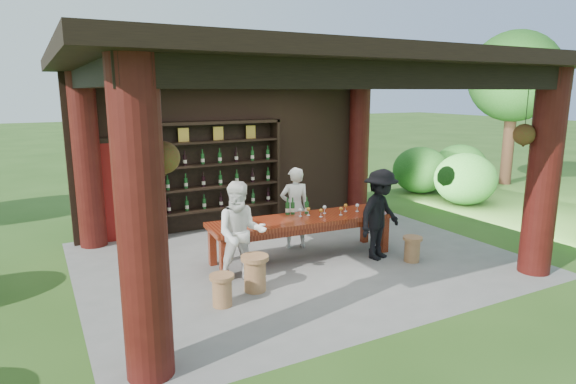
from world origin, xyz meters
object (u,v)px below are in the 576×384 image
stool_near_right (412,248)px  stool_far_left (222,289)px  wine_shelf (220,176)px  guest_man (380,214)px  tasting_table (302,224)px  guest_woman (241,234)px  stool_near_left (255,272)px  host (295,208)px  napkin_basket (243,221)px

stool_near_right → stool_far_left: stool_far_left is taller
wine_shelf → guest_man: 3.63m
tasting_table → guest_woman: 1.53m
wine_shelf → stool_near_left: wine_shelf is taller
stool_near_left → guest_man: (2.56, 0.27, 0.52)m
wine_shelf → stool_near_left: size_ratio=4.84×
host → napkin_basket: 1.39m
stool_near_left → stool_far_left: stool_near_left is taller
stool_far_left → guest_man: size_ratio=0.28×
wine_shelf → guest_woman: (-0.80, -3.03, -0.36)m
guest_man → stool_near_left: bearing=167.8°
stool_near_left → stool_far_left: size_ratio=1.20×
host → napkin_basket: (-1.28, -0.53, 0.04)m
guest_woman → wine_shelf: bearing=93.8°
stool_near_right → wine_shelf: bearing=122.6°
tasting_table → stool_far_left: size_ratio=7.41×
stool_near_right → guest_woman: 3.13m
guest_man → stool_near_right: bearing=-62.8°
host → stool_near_right: bearing=144.0°
stool_near_left → stool_near_right: bearing=-2.7°
host → guest_woman: 1.99m
host → guest_woman: guest_woman is taller
stool_near_left → guest_woman: (-0.07, 0.34, 0.52)m
tasting_table → stool_near_left: size_ratio=6.16×
wine_shelf → stool_far_left: wine_shelf is taller
tasting_table → guest_woman: size_ratio=2.09×
stool_far_left → wine_shelf: bearing=69.7°
stool_near_left → host: host is taller
wine_shelf → napkin_basket: 2.45m
tasting_table → host: host is taller
tasting_table → stool_near_left: tasting_table is taller
napkin_basket → guest_woman: bearing=-115.8°
guest_man → napkin_basket: guest_man is taller
tasting_table → stool_far_left: 2.32m
wine_shelf → tasting_table: wine_shelf is taller
stool_far_left → napkin_basket: napkin_basket is taller
napkin_basket → stool_near_right: bearing=-22.8°
stool_far_left → host: host is taller
wine_shelf → guest_man: (1.83, -3.11, -0.36)m
napkin_basket → guest_man: bearing=-17.6°
stool_near_right → napkin_basket: size_ratio=1.73×
stool_near_right → guest_woman: guest_woman is taller
napkin_basket → stool_near_left: bearing=-103.9°
stool_far_left → napkin_basket: size_ratio=1.76×
wine_shelf → stool_near_right: size_ratio=5.92×
tasting_table → stool_near_right: tasting_table is taller
host → guest_man: 1.63m
host → stool_far_left: bearing=53.0°
tasting_table → guest_man: bearing=-28.3°
stool_near_left → guest_man: bearing=6.0°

